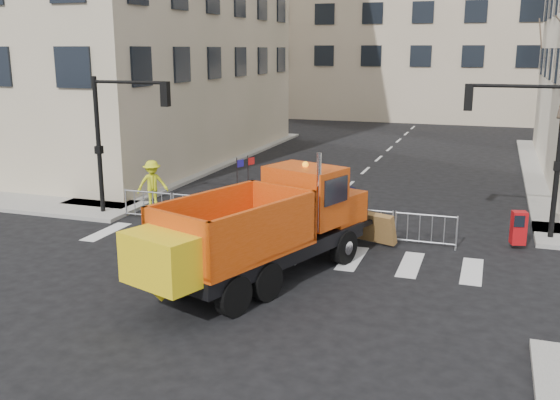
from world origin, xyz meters
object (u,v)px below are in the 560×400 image
(cop_c, at_px, (347,223))
(cop_a, at_px, (350,216))
(newspaper_box, at_px, (519,228))
(worker, at_px, (152,184))
(plow_truck, at_px, (262,226))
(cop_b, at_px, (336,214))

(cop_c, bearing_deg, cop_a, -158.47)
(newspaper_box, bearing_deg, worker, 163.45)
(worker, bearing_deg, plow_truck, -80.18)
(cop_a, xyz_separation_m, newspaper_box, (5.27, 1.58, -0.33))
(plow_truck, relative_size, cop_a, 4.65)
(cop_c, relative_size, worker, 0.88)
(cop_c, bearing_deg, plow_truck, 25.43)
(plow_truck, bearing_deg, worker, 69.07)
(worker, bearing_deg, cop_c, -53.98)
(plow_truck, bearing_deg, newspaper_box, -31.71)
(worker, distance_m, newspaper_box, 13.89)
(cop_b, xyz_separation_m, worker, (-8.04, 1.76, 0.12))
(cop_c, height_order, newspaper_box, cop_c)
(cop_c, distance_m, worker, 8.82)
(cop_a, bearing_deg, plow_truck, 54.53)
(cop_a, xyz_separation_m, worker, (-8.60, 2.06, 0.08))
(cop_a, height_order, cop_c, cop_a)
(cop_a, distance_m, cop_b, 0.64)
(cop_b, relative_size, worker, 1.04)
(newspaper_box, bearing_deg, cop_a, -177.89)
(cop_a, bearing_deg, worker, -26.28)
(cop_b, height_order, newspaper_box, cop_b)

